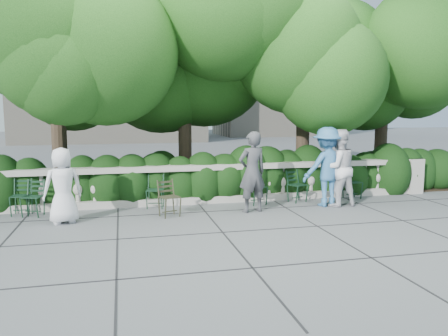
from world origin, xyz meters
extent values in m
plane|color=#585B60|center=(0.00, 0.00, 0.00)|extent=(90.00, 90.00, 0.00)
cube|color=#9E998E|center=(0.00, 1.80, 0.09)|extent=(12.00, 0.32, 0.18)
cube|color=#9E998E|center=(0.00, 1.80, 0.93)|extent=(12.00, 0.36, 0.14)
cube|color=#9E998E|center=(5.78, 1.80, 0.50)|extent=(0.44, 0.44, 1.00)
cylinder|color=#3F3023|center=(-4.00, 3.40, 1.40)|extent=(0.40, 0.40, 2.80)
ellipsoid|color=#153D10|center=(-4.00, 2.96, 3.68)|extent=(5.28, 5.28, 3.96)
cylinder|color=#3F3023|center=(-0.50, 4.00, 1.70)|extent=(0.40, 0.40, 3.40)
ellipsoid|color=#153D10|center=(-0.50, 3.48, 4.44)|extent=(6.24, 6.24, 4.68)
cylinder|color=#3F3023|center=(3.00, 3.30, 1.50)|extent=(0.40, 0.40, 3.00)
ellipsoid|color=#153D10|center=(3.00, 2.84, 3.92)|extent=(5.52, 5.52, 4.14)
cylinder|color=#3F3023|center=(6.00, 3.80, 1.30)|extent=(0.40, 0.40, 2.60)
ellipsoid|color=#153D10|center=(6.00, 3.40, 3.40)|extent=(4.80, 4.80, 3.60)
imported|color=white|center=(-3.60, 0.47, 0.80)|extent=(0.91, 0.73, 1.61)
imported|color=#3F4145|center=(0.57, 0.57, 0.95)|extent=(0.76, 0.58, 1.89)
imported|color=silver|center=(2.84, 0.71, 0.95)|extent=(0.97, 0.78, 1.91)
imported|color=teal|center=(2.56, 0.77, 0.98)|extent=(1.35, 0.89, 1.96)
camera|label=1|loc=(-2.37, -9.06, 2.36)|focal=35.00mm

